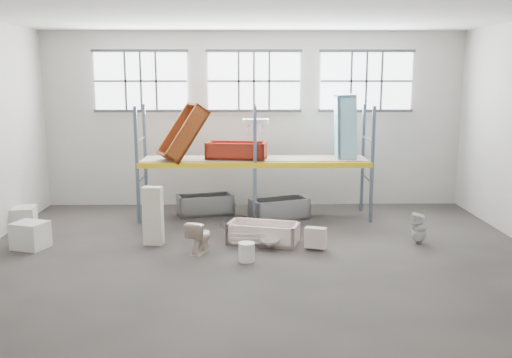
{
  "coord_description": "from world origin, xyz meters",
  "views": [
    {
      "loc": [
        -0.22,
        -11.18,
        3.72
      ],
      "look_at": [
        0.0,
        1.5,
        1.4
      ],
      "focal_mm": 39.29,
      "sensor_mm": 36.0,
      "label": 1
    }
  ],
  "objects_px": {
    "steel_tub_right": "(279,209)",
    "steel_tub_left": "(205,205)",
    "toilet_white": "(419,228)",
    "bathtub_beige": "(263,233)",
    "toilet_beige": "(200,236)",
    "blue_tub_upright": "(345,128)",
    "cistern_tall": "(153,216)",
    "rust_tub_flat": "(236,150)",
    "bucket": "(247,252)",
    "carton_near": "(30,235)"
  },
  "relations": [
    {
      "from": "toilet_white",
      "to": "blue_tub_upright",
      "type": "height_order",
      "value": "blue_tub_upright"
    },
    {
      "from": "blue_tub_upright",
      "to": "toilet_beige",
      "type": "bearing_deg",
      "value": -138.61
    },
    {
      "from": "toilet_white",
      "to": "bathtub_beige",
      "type": "bearing_deg",
      "value": -69.34
    },
    {
      "from": "steel_tub_left",
      "to": "carton_near",
      "type": "bearing_deg",
      "value": -140.1
    },
    {
      "from": "cistern_tall",
      "to": "toilet_beige",
      "type": "bearing_deg",
      "value": -24.1
    },
    {
      "from": "steel_tub_right",
      "to": "rust_tub_flat",
      "type": "distance_m",
      "value": 1.92
    },
    {
      "from": "steel_tub_left",
      "to": "rust_tub_flat",
      "type": "bearing_deg",
      "value": -24.94
    },
    {
      "from": "bathtub_beige",
      "to": "toilet_beige",
      "type": "distance_m",
      "value": 1.55
    },
    {
      "from": "toilet_beige",
      "to": "carton_near",
      "type": "distance_m",
      "value": 3.77
    },
    {
      "from": "carton_near",
      "to": "rust_tub_flat",
      "type": "bearing_deg",
      "value": 30.28
    },
    {
      "from": "toilet_beige",
      "to": "steel_tub_left",
      "type": "relative_size",
      "value": 0.48
    },
    {
      "from": "toilet_white",
      "to": "steel_tub_left",
      "type": "distance_m",
      "value": 5.77
    },
    {
      "from": "blue_tub_upright",
      "to": "steel_tub_right",
      "type": "bearing_deg",
      "value": -168.99
    },
    {
      "from": "cistern_tall",
      "to": "carton_near",
      "type": "xyz_separation_m",
      "value": [
        -2.66,
        -0.26,
        -0.37
      ]
    },
    {
      "from": "bucket",
      "to": "blue_tub_upright",
      "type": "bearing_deg",
      "value": 55.4
    },
    {
      "from": "cistern_tall",
      "to": "blue_tub_upright",
      "type": "xyz_separation_m",
      "value": [
        4.71,
        2.56,
        1.74
      ]
    },
    {
      "from": "cistern_tall",
      "to": "blue_tub_upright",
      "type": "height_order",
      "value": "blue_tub_upright"
    },
    {
      "from": "bathtub_beige",
      "to": "rust_tub_flat",
      "type": "height_order",
      "value": "rust_tub_flat"
    },
    {
      "from": "toilet_white",
      "to": "bucket",
      "type": "height_order",
      "value": "toilet_white"
    },
    {
      "from": "rust_tub_flat",
      "to": "blue_tub_upright",
      "type": "relative_size",
      "value": 0.89
    },
    {
      "from": "toilet_beige",
      "to": "cistern_tall",
      "type": "xyz_separation_m",
      "value": [
        -1.09,
        0.63,
        0.3
      ]
    },
    {
      "from": "steel_tub_right",
      "to": "bucket",
      "type": "bearing_deg",
      "value": -104.13
    },
    {
      "from": "toilet_beige",
      "to": "steel_tub_right",
      "type": "xyz_separation_m",
      "value": [
        1.87,
        2.85,
        -0.08
      ]
    },
    {
      "from": "bathtub_beige",
      "to": "toilet_beige",
      "type": "bearing_deg",
      "value": -137.76
    },
    {
      "from": "blue_tub_upright",
      "to": "carton_near",
      "type": "distance_m",
      "value": 8.16
    },
    {
      "from": "toilet_beige",
      "to": "cistern_tall",
      "type": "distance_m",
      "value": 1.29
    },
    {
      "from": "rust_tub_flat",
      "to": "steel_tub_left",
      "type": "bearing_deg",
      "value": 155.06
    },
    {
      "from": "bucket",
      "to": "toilet_white",
      "type": "bearing_deg",
      "value": 16.92
    },
    {
      "from": "cistern_tall",
      "to": "bucket",
      "type": "xyz_separation_m",
      "value": [
        2.09,
        -1.23,
        -0.46
      ]
    },
    {
      "from": "toilet_beige",
      "to": "bucket",
      "type": "xyz_separation_m",
      "value": [
        1.0,
        -0.6,
        -0.16
      ]
    },
    {
      "from": "cistern_tall",
      "to": "toilet_white",
      "type": "bearing_deg",
      "value": 5.51
    },
    {
      "from": "steel_tub_right",
      "to": "bucket",
      "type": "xyz_separation_m",
      "value": [
        -0.87,
        -3.45,
        -0.08
      ]
    },
    {
      "from": "cistern_tall",
      "to": "bucket",
      "type": "distance_m",
      "value": 2.47
    },
    {
      "from": "toilet_white",
      "to": "steel_tub_right",
      "type": "relative_size",
      "value": 0.47
    },
    {
      "from": "steel_tub_right",
      "to": "steel_tub_left",
      "type": "bearing_deg",
      "value": 164.68
    },
    {
      "from": "toilet_beige",
      "to": "steel_tub_right",
      "type": "distance_m",
      "value": 3.41
    },
    {
      "from": "toilet_beige",
      "to": "rust_tub_flat",
      "type": "height_order",
      "value": "rust_tub_flat"
    },
    {
      "from": "toilet_white",
      "to": "blue_tub_upright",
      "type": "xyz_separation_m",
      "value": [
        -1.28,
        2.61,
        2.04
      ]
    },
    {
      "from": "toilet_white",
      "to": "rust_tub_flat",
      "type": "distance_m",
      "value": 5.03
    },
    {
      "from": "steel_tub_left",
      "to": "rust_tub_flat",
      "type": "distance_m",
      "value": 1.82
    },
    {
      "from": "toilet_white",
      "to": "steel_tub_left",
      "type": "relative_size",
      "value": 0.48
    },
    {
      "from": "carton_near",
      "to": "cistern_tall",
      "type": "bearing_deg",
      "value": 5.5
    },
    {
      "from": "toilet_beige",
      "to": "bucket",
      "type": "relative_size",
      "value": 1.83
    },
    {
      "from": "toilet_beige",
      "to": "blue_tub_upright",
      "type": "distance_m",
      "value": 5.24
    },
    {
      "from": "blue_tub_upright",
      "to": "bathtub_beige",
      "type": "bearing_deg",
      "value": -131.74
    },
    {
      "from": "steel_tub_right",
      "to": "rust_tub_flat",
      "type": "xyz_separation_m",
      "value": [
        -1.13,
        0.14,
        1.54
      ]
    },
    {
      "from": "bathtub_beige",
      "to": "steel_tub_left",
      "type": "xyz_separation_m",
      "value": [
        -1.51,
        2.72,
        0.04
      ]
    },
    {
      "from": "bucket",
      "to": "steel_tub_left",
      "type": "bearing_deg",
      "value": 105.8
    },
    {
      "from": "cistern_tall",
      "to": "steel_tub_right",
      "type": "height_order",
      "value": "cistern_tall"
    },
    {
      "from": "toilet_beige",
      "to": "toilet_white",
      "type": "bearing_deg",
      "value": -152.93
    }
  ]
}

